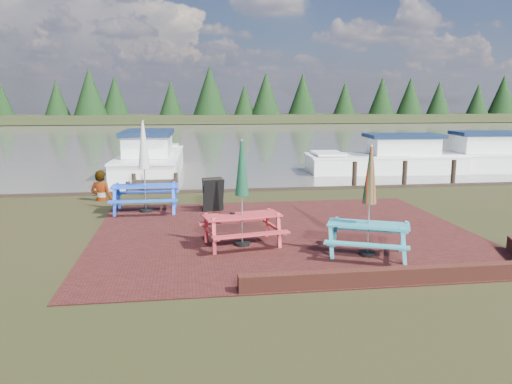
{
  "coord_description": "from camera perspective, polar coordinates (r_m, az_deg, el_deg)",
  "views": [
    {
      "loc": [
        -2.31,
        -10.42,
        3.15
      ],
      "look_at": [
        -0.66,
        1.21,
        1.0
      ],
      "focal_mm": 35.0,
      "sensor_mm": 36.0,
      "label": 1
    }
  ],
  "objects": [
    {
      "name": "person",
      "position": [
        16.58,
        -17.4,
        2.36
      ],
      "size": [
        0.82,
        0.66,
        1.95
      ],
      "primitive_type": "imported",
      "rotation": [
        0.0,
        0.0,
        2.84
      ],
      "color": "gray",
      "rests_on": "ground"
    },
    {
      "name": "picnic_table_red",
      "position": [
        10.86,
        -1.6,
        -2.05
      ],
      "size": [
        1.92,
        1.77,
        2.33
      ],
      "rotation": [
        0.0,
        0.0,
        0.19
      ],
      "color": "#B12D33",
      "rests_on": "ground"
    },
    {
      "name": "boat_jetty",
      "position": [
        23.33,
        -11.95,
        3.57
      ],
      "size": [
        2.95,
        7.9,
        2.27
      ],
      "rotation": [
        0.0,
        0.0,
        -0.03
      ],
      "color": "white",
      "rests_on": "ground"
    },
    {
      "name": "brick_wall",
      "position": [
        9.64,
        20.14,
        -8.41
      ],
      "size": [
        6.21,
        1.79,
        0.3
      ],
      "color": "#4C1E16",
      "rests_on": "ground"
    },
    {
      "name": "jetty",
      "position": [
        21.94,
        -11.14,
        2.23
      ],
      "size": [
        1.76,
        9.08,
        1.0
      ],
      "color": "black",
      "rests_on": "ground"
    },
    {
      "name": "picnic_table_blue",
      "position": [
        14.51,
        -12.59,
        1.23
      ],
      "size": [
        1.89,
        1.68,
        2.59
      ],
      "rotation": [
        0.0,
        0.0,
        -0.02
      ],
      "color": "blue",
      "rests_on": "ground"
    },
    {
      "name": "picnic_table_teal",
      "position": [
        10.42,
        12.75,
        -2.97
      ],
      "size": [
        2.07,
        1.97,
        2.26
      ],
      "rotation": [
        0.0,
        0.0,
        -0.41
      ],
      "color": "teal",
      "rests_on": "ground"
    },
    {
      "name": "boat_near",
      "position": [
        24.45,
        14.84,
        3.56
      ],
      "size": [
        7.48,
        3.01,
        1.98
      ],
      "rotation": [
        0.0,
        0.0,
        1.51
      ],
      "color": "white",
      "rests_on": "ground"
    },
    {
      "name": "paving",
      "position": [
        12.07,
        3.24,
        -4.72
      ],
      "size": [
        9.0,
        7.5,
        0.02
      ],
      "primitive_type": "cube",
      "color": "#3A1412",
      "rests_on": "ground"
    },
    {
      "name": "water",
      "position": [
        47.58,
        -5.33,
        6.54
      ],
      "size": [
        120.0,
        60.0,
        0.02
      ],
      "primitive_type": "cube",
      "color": "#46433C",
      "rests_on": "ground"
    },
    {
      "name": "chalkboard",
      "position": [
        14.39,
        -4.91,
        -0.3
      ],
      "size": [
        0.63,
        0.69,
        0.96
      ],
      "rotation": [
        0.0,
        0.0,
        0.24
      ],
      "color": "black",
      "rests_on": "ground"
    },
    {
      "name": "boat_far",
      "position": [
        26.23,
        23.56,
        3.55
      ],
      "size": [
        6.88,
        3.03,
        2.09
      ],
      "rotation": [
        0.0,
        0.0,
        1.47
      ],
      "color": "white",
      "rests_on": "ground"
    },
    {
      "name": "far_treeline",
      "position": [
        76.46,
        -6.48,
        10.41
      ],
      "size": [
        120.0,
        10.0,
        8.1
      ],
      "color": "black",
      "rests_on": "ground"
    },
    {
      "name": "ground",
      "position": [
        11.13,
        4.25,
        -6.1
      ],
      "size": [
        120.0,
        120.0,
        0.0
      ],
      "primitive_type": "plane",
      "color": "black",
      "rests_on": "ground"
    }
  ]
}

